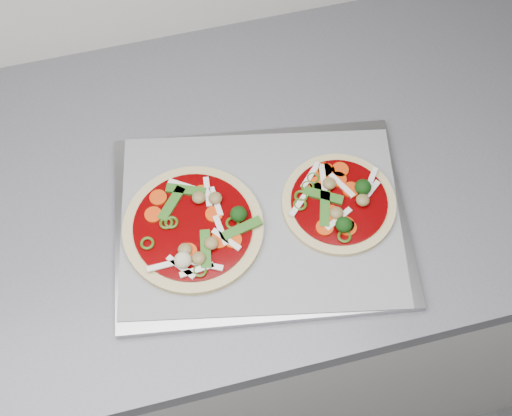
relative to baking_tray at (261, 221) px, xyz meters
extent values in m
cube|color=#9C9CA2|center=(0.00, 0.00, 0.00)|extent=(0.46, 0.37, 0.01)
cube|color=gray|center=(0.00, 0.00, 0.01)|extent=(0.45, 0.36, 0.00)
cylinder|color=#D7C17D|center=(-0.10, 0.01, 0.01)|extent=(0.22, 0.22, 0.01)
cylinder|color=#6A0001|center=(-0.10, 0.01, 0.02)|extent=(0.18, 0.18, 0.00)
ellipsoid|color=olive|center=(-0.12, -0.03, 0.03)|extent=(0.03, 0.03, 0.01)
ellipsoid|color=olive|center=(-0.10, -0.05, 0.03)|extent=(0.03, 0.03, 0.01)
cube|color=#336922|center=(-0.09, -0.04, 0.03)|extent=(0.02, 0.06, 0.00)
cube|color=white|center=(-0.15, -0.05, 0.03)|extent=(0.05, 0.01, 0.00)
torus|color=#304910|center=(-0.13, 0.02, 0.03)|extent=(0.03, 0.03, 0.00)
cylinder|color=#DD480E|center=(-0.06, 0.01, 0.03)|extent=(0.03, 0.03, 0.00)
cube|color=white|center=(-0.07, 0.05, 0.03)|extent=(0.01, 0.05, 0.00)
torus|color=#304910|center=(-0.10, -0.06, 0.03)|extent=(0.03, 0.03, 0.00)
cylinder|color=#DD480E|center=(-0.05, -0.03, 0.03)|extent=(0.03, 0.03, 0.00)
cube|color=#336922|center=(-0.03, -0.02, 0.03)|extent=(0.06, 0.03, 0.00)
cylinder|color=#DD480E|center=(-0.14, 0.06, 0.03)|extent=(0.03, 0.03, 0.00)
cube|color=white|center=(-0.06, -0.03, 0.03)|extent=(0.04, 0.04, 0.00)
cube|color=white|center=(-0.06, 0.03, 0.03)|extent=(0.01, 0.05, 0.00)
ellipsoid|color=olive|center=(-0.08, 0.04, 0.03)|extent=(0.03, 0.03, 0.01)
cube|color=white|center=(-0.10, 0.07, 0.03)|extent=(0.04, 0.03, 0.00)
cylinder|color=#DD480E|center=(-0.15, 0.03, 0.03)|extent=(0.03, 0.03, 0.00)
torus|color=#304910|center=(-0.04, -0.01, 0.03)|extent=(0.02, 0.02, 0.00)
torus|color=#304910|center=(-0.16, -0.01, 0.03)|extent=(0.03, 0.03, 0.00)
ellipsoid|color=olive|center=(-0.06, 0.04, 0.03)|extent=(0.02, 0.02, 0.01)
ellipsoid|color=beige|center=(-0.12, -0.05, 0.03)|extent=(0.03, 0.03, 0.02)
ellipsoid|color=olive|center=(-0.08, -0.03, 0.03)|extent=(0.02, 0.02, 0.01)
cube|color=white|center=(-0.06, -0.01, 0.03)|extent=(0.01, 0.05, 0.00)
cylinder|color=#DD480E|center=(-0.07, 0.05, 0.03)|extent=(0.03, 0.03, 0.00)
cube|color=white|center=(-0.13, -0.05, 0.03)|extent=(0.04, 0.04, 0.00)
ellipsoid|color=#0E390E|center=(-0.03, 0.00, 0.03)|extent=(0.03, 0.03, 0.02)
cylinder|color=#DD480E|center=(-0.07, -0.03, 0.03)|extent=(0.03, 0.03, 0.00)
cylinder|color=#DD480E|center=(-0.11, -0.03, 0.03)|extent=(0.03, 0.03, 0.00)
torus|color=#304910|center=(-0.13, 0.02, 0.03)|extent=(0.02, 0.02, 0.00)
cube|color=white|center=(-0.09, -0.06, 0.03)|extent=(0.05, 0.03, 0.00)
cube|color=#336922|center=(-0.12, 0.05, 0.03)|extent=(0.05, 0.05, 0.00)
cube|color=white|center=(-0.11, -0.06, 0.03)|extent=(0.05, 0.01, 0.00)
cube|color=#336922|center=(-0.10, 0.06, 0.03)|extent=(0.06, 0.04, 0.00)
cylinder|color=#D7C17D|center=(0.11, -0.01, 0.01)|extent=(0.23, 0.23, 0.01)
cylinder|color=#6A0001|center=(0.11, -0.01, 0.02)|extent=(0.19, 0.19, 0.00)
torus|color=#304910|center=(0.09, 0.04, 0.02)|extent=(0.03, 0.03, 0.00)
cube|color=white|center=(0.17, 0.01, 0.02)|extent=(0.04, 0.04, 0.00)
ellipsoid|color=olive|center=(0.11, 0.02, 0.03)|extent=(0.03, 0.03, 0.01)
cube|color=white|center=(0.16, 0.00, 0.02)|extent=(0.04, 0.04, 0.00)
ellipsoid|color=olive|center=(0.15, -0.02, 0.03)|extent=(0.03, 0.03, 0.01)
cylinder|color=#DD480E|center=(0.14, 0.01, 0.02)|extent=(0.04, 0.04, 0.00)
cylinder|color=#DD480E|center=(0.11, 0.05, 0.02)|extent=(0.03, 0.03, 0.00)
cylinder|color=#DD480E|center=(0.11, 0.05, 0.02)|extent=(0.03, 0.03, 0.00)
torus|color=#304910|center=(0.08, 0.03, 0.02)|extent=(0.03, 0.03, 0.00)
cube|color=white|center=(0.06, 0.00, 0.02)|extent=(0.04, 0.04, 0.00)
torus|color=#304910|center=(0.06, 0.01, 0.02)|extent=(0.03, 0.03, 0.00)
cylinder|color=#DD480E|center=(0.08, -0.04, 0.02)|extent=(0.03, 0.03, 0.00)
cylinder|color=#DD480E|center=(0.13, 0.04, 0.02)|extent=(0.03, 0.03, 0.00)
cylinder|color=#DD480E|center=(0.12, 0.03, 0.02)|extent=(0.04, 0.04, 0.00)
cube|color=white|center=(0.10, 0.03, 0.02)|extent=(0.02, 0.05, 0.00)
cylinder|color=#DD480E|center=(0.10, -0.02, 0.02)|extent=(0.03, 0.03, 0.00)
torus|color=#304910|center=(0.06, 0.00, 0.02)|extent=(0.03, 0.03, 0.00)
ellipsoid|color=#0E390E|center=(0.11, -0.05, 0.03)|extent=(0.03, 0.03, 0.02)
ellipsoid|color=olive|center=(0.10, -0.03, 0.03)|extent=(0.02, 0.02, 0.01)
torus|color=#304910|center=(0.10, -0.06, 0.02)|extent=(0.03, 0.03, 0.00)
ellipsoid|color=#0E390E|center=(0.15, 0.00, 0.03)|extent=(0.03, 0.03, 0.02)
cylinder|color=#DD480E|center=(0.11, -0.05, 0.02)|extent=(0.04, 0.04, 0.00)
cube|color=white|center=(0.10, -0.03, 0.02)|extent=(0.05, 0.03, 0.00)
cube|color=#336922|center=(0.09, -0.01, 0.02)|extent=(0.03, 0.06, 0.00)
cube|color=#336922|center=(0.09, 0.01, 0.02)|extent=(0.06, 0.04, 0.00)
cylinder|color=#DD480E|center=(0.11, -0.05, 0.02)|extent=(0.03, 0.03, 0.00)
cube|color=white|center=(0.09, 0.04, 0.02)|extent=(0.04, 0.04, 0.00)
cube|color=white|center=(0.13, 0.02, 0.02)|extent=(0.03, 0.05, 0.00)
cylinder|color=#DD480E|center=(0.09, 0.02, 0.02)|extent=(0.03, 0.03, 0.00)
cylinder|color=#DD480E|center=(0.09, 0.03, 0.02)|extent=(0.04, 0.04, 0.00)
camera|label=1|loc=(-0.12, -0.45, 0.92)|focal=50.00mm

